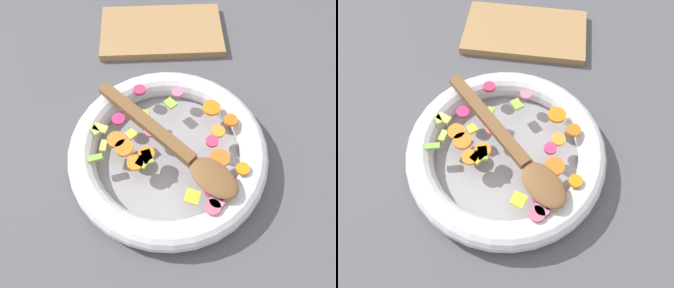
{
  "view_description": "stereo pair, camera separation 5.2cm",
  "coord_description": "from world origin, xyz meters",
  "views": [
    {
      "loc": [
        0.01,
        0.28,
        0.55
      ],
      "look_at": [
        0.0,
        0.0,
        0.05
      ],
      "focal_mm": 35.0,
      "sensor_mm": 36.0,
      "label": 1
    },
    {
      "loc": [
        -0.04,
        0.28,
        0.55
      ],
      "look_at": [
        0.0,
        0.0,
        0.05
      ],
      "focal_mm": 35.0,
      "sensor_mm": 36.0,
      "label": 2
    }
  ],
  "objects": [
    {
      "name": "ground_plane",
      "position": [
        0.0,
        0.0,
        0.0
      ],
      "size": [
        4.0,
        4.0,
        0.0
      ],
      "primitive_type": "plane",
      "color": "#4C4C51"
    },
    {
      "name": "skillet",
      "position": [
        0.0,
        0.0,
        0.02
      ],
      "size": [
        0.36,
        0.36,
        0.05
      ],
      "color": "gray",
      "rests_on": "ground_plane"
    },
    {
      "name": "chopped_vegetables",
      "position": [
        -0.01,
        0.01,
        0.05
      ],
      "size": [
        0.28,
        0.27,
        0.01
      ],
      "color": "orange",
      "rests_on": "skillet"
    },
    {
      "name": "wooden_spoon",
      "position": [
        -0.02,
        0.02,
        0.06
      ],
      "size": [
        0.25,
        0.25,
        0.01
      ],
      "color": "brown",
      "rests_on": "chopped_vegetables"
    },
    {
      "name": "cutting_board",
      "position": [
        0.0,
        -0.33,
        0.01
      ],
      "size": [
        0.28,
        0.16,
        0.02
      ],
      "color": "#9E7547",
      "rests_on": "ground_plane"
    }
  ]
}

